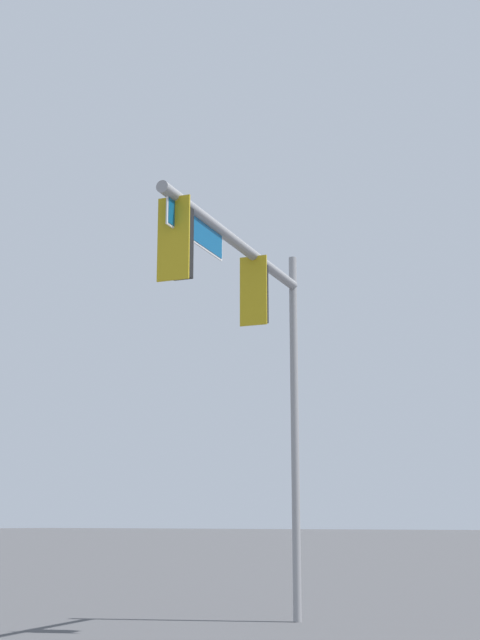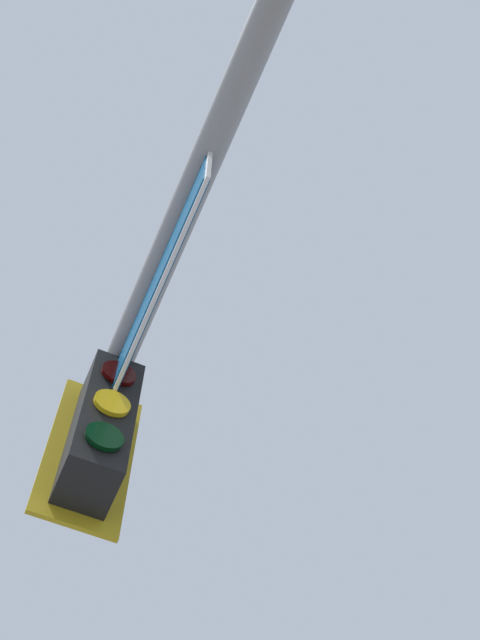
# 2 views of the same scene
# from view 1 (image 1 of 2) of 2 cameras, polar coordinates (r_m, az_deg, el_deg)

# --- Properties ---
(signal_pole_near) EXTENTS (6.04, 1.33, 7.26)m
(signal_pole_near) POSITION_cam_1_polar(r_m,az_deg,el_deg) (15.80, 0.35, 0.94)
(signal_pole_near) COLOR gray
(signal_pole_near) RESTS_ON ground_plane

